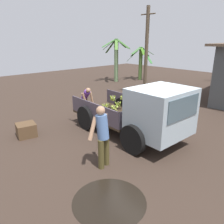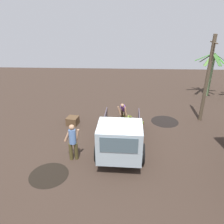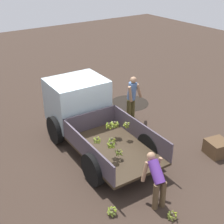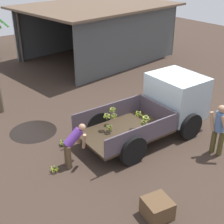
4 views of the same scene
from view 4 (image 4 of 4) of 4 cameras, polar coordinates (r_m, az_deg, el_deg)
ground at (r=11.60m, az=8.66°, el=-3.26°), size 36.00×36.00×0.00m
mud_patch_1 at (r=11.72m, az=-14.18°, el=-3.46°), size 1.69×1.69×0.01m
cargo_truck at (r=11.24m, az=9.99°, el=1.67°), size 4.64×2.31×1.97m
warehouse_shed at (r=19.47m, az=-1.71°, el=16.70°), size 9.34×7.43×3.18m
person_foreground_visitor at (r=10.22m, az=19.00°, el=-2.70°), size 0.45×0.74×1.75m
person_worker_loading at (r=9.35m, az=-7.12°, el=-5.59°), size 0.72×0.61×1.33m
banana_bunch_on_ground_0 at (r=9.50m, az=-10.48°, el=-10.14°), size 0.28×0.26×0.20m
banana_bunch_on_ground_1 at (r=10.66m, az=-8.91°, el=-5.47°), size 0.27×0.27×0.21m
wooden_crate_0 at (r=8.01m, az=8.27°, el=-17.03°), size 0.75×0.75×0.48m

